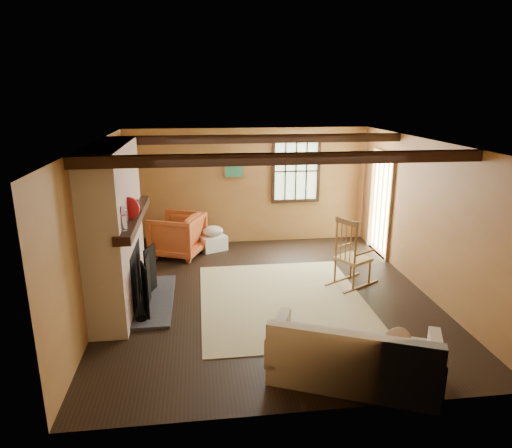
{
  "coord_description": "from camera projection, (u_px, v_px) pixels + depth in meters",
  "views": [
    {
      "loc": [
        -1.01,
        -6.53,
        3.1
      ],
      "look_at": [
        -0.14,
        0.4,
        1.07
      ],
      "focal_mm": 32.0,
      "sensor_mm": 36.0,
      "label": 1
    }
  ],
  "objects": [
    {
      "name": "ground",
      "position": [
        268.0,
        295.0,
        7.21
      ],
      "size": [
        5.5,
        5.5,
        0.0
      ],
      "primitive_type": "plane",
      "color": "black",
      "rests_on": "ground"
    },
    {
      "name": "basket_pillow",
      "position": [
        213.0,
        231.0,
        9.17
      ],
      "size": [
        0.47,
        0.4,
        0.21
      ],
      "primitive_type": "ellipsoid",
      "rotation": [
        0.0,
        0.0,
        0.18
      ],
      "color": "beige",
      "rests_on": "laundry_basket"
    },
    {
      "name": "firewood_pile",
      "position": [
        151.0,
        243.0,
        9.36
      ],
      "size": [
        0.6,
        0.11,
        0.22
      ],
      "color": "brown",
      "rests_on": "ground"
    },
    {
      "name": "room_envelope",
      "position": [
        280.0,
        190.0,
        7.03
      ],
      "size": [
        5.02,
        5.52,
        2.44
      ],
      "color": "#996736",
      "rests_on": "ground"
    },
    {
      "name": "sofa",
      "position": [
        353.0,
        360.0,
        5.01
      ],
      "size": [
        2.0,
        1.47,
        0.74
      ],
      "rotation": [
        0.0,
        0.0,
        -0.41
      ],
      "color": "beige",
      "rests_on": "ground"
    },
    {
      "name": "rocking_chair",
      "position": [
        351.0,
        257.0,
        7.48
      ],
      "size": [
        0.95,
        0.81,
        1.17
      ],
      "rotation": [
        0.0,
        0.0,
        2.11
      ],
      "color": "tan",
      "rests_on": "ground"
    },
    {
      "name": "armchair",
      "position": [
        178.0,
        235.0,
        8.86
      ],
      "size": [
        1.19,
        1.17,
        0.83
      ],
      "primitive_type": "imported",
      "rotation": [
        0.0,
        0.0,
        -1.96
      ],
      "color": "#BF6026",
      "rests_on": "ground"
    },
    {
      "name": "fireplace",
      "position": [
        117.0,
        234.0,
        6.63
      ],
      "size": [
        1.02,
        2.3,
        2.4
      ],
      "color": "brown",
      "rests_on": "ground"
    },
    {
      "name": "laundry_basket",
      "position": [
        213.0,
        243.0,
        9.24
      ],
      "size": [
        0.61,
        0.55,
        0.3
      ],
      "primitive_type": "cube",
      "rotation": [
        0.0,
        0.0,
        0.42
      ],
      "color": "white",
      "rests_on": "ground"
    },
    {
      "name": "rug",
      "position": [
        282.0,
        300.0,
        7.04
      ],
      "size": [
        2.5,
        3.0,
        0.01
      ],
      "primitive_type": "cube",
      "color": "tan",
      "rests_on": "ground"
    }
  ]
}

